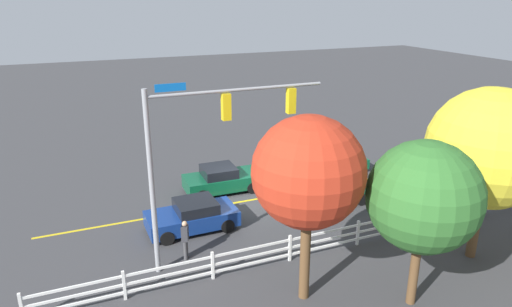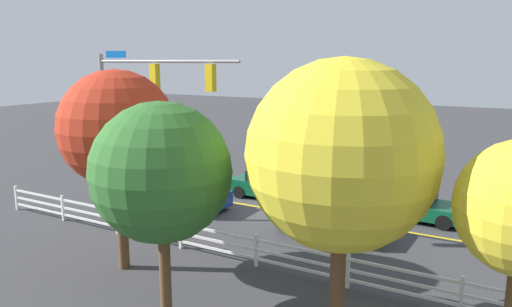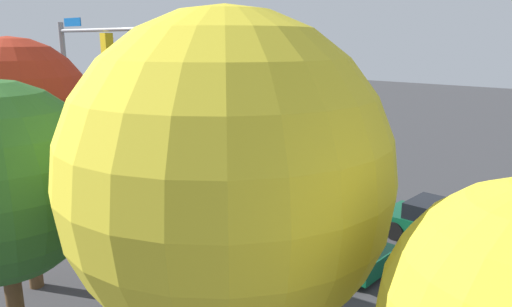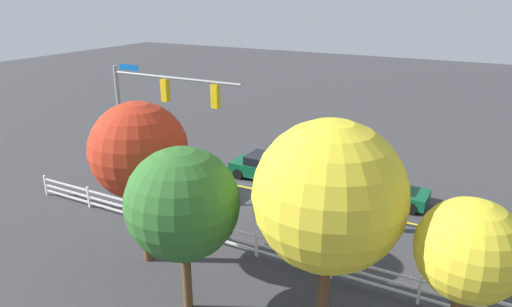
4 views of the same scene
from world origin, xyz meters
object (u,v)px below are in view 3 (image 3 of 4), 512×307
car_2 (446,225)px  tree_2 (227,177)px  car_0 (276,183)px  tree_1 (16,114)px  car_3 (169,191)px  car_1 (323,240)px  pedestrian (104,194)px

car_2 → tree_2: 11.18m
car_0 → tree_1: 10.82m
car_3 → tree_2: 12.63m
tree_1 → car_1: bearing=-127.7°
car_0 → tree_1: (0.34, 10.02, 4.07)m
car_3 → tree_1: (-2.30, 6.40, 4.09)m
car_2 → tree_1: bearing=-123.8°
tree_2 → car_1: bearing=-68.6°
tree_1 → tree_2: bearing=178.1°
car_0 → tree_1: size_ratio=0.62×
pedestrian → tree_2: (-10.90, 4.35, 3.75)m
car_3 → tree_2: (-9.97, 6.65, 4.00)m
car_0 → tree_2: 13.24m
car_2 → tree_1: 13.22m
car_2 → tree_1: size_ratio=0.63×
tree_1 → tree_2: tree_2 is taller
pedestrian → tree_2: size_ratio=0.24×
car_1 → pedestrian: (8.25, 2.39, 0.26)m
car_0 → car_1: car_0 is taller
car_3 → tree_1: bearing=108.8°
pedestrian → tree_2: tree_2 is taller
pedestrian → tree_2: bearing=-179.6°
car_2 → pedestrian: 12.22m
car_0 → tree_1: bearing=-90.7°
tree_2 → pedestrian: bearing=-21.8°
car_3 → car_1: bearing=179.8°
car_0 → car_3: (2.63, 3.62, -0.02)m
car_1 → car_0: bearing=-35.5°
car_0 → pedestrian: size_ratio=2.46×
car_1 → car_2: size_ratio=1.01×
tree_1 → car_2: bearing=-125.9°
pedestrian → tree_1: 6.47m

